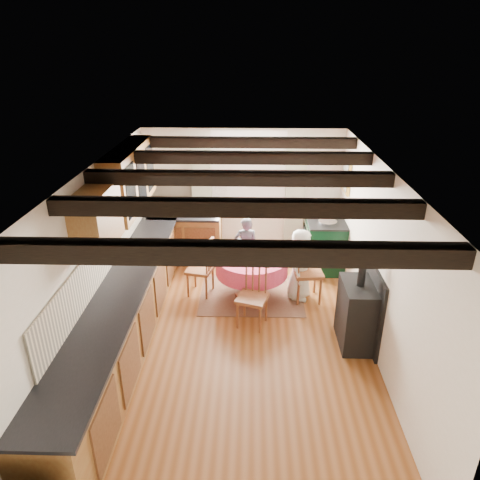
{
  "coord_description": "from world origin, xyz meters",
  "views": [
    {
      "loc": [
        0.16,
        -4.99,
        3.77
      ],
      "look_at": [
        0.0,
        0.8,
        1.15
      ],
      "focal_mm": 32.93,
      "sensor_mm": 36.0,
      "label": 1
    }
  ],
  "objects_px": {
    "chair_near": "(252,296)",
    "cast_iron_stove": "(359,298)",
    "dining_table": "(252,276)",
    "chair_left": "(200,267)",
    "child_far": "(246,248)",
    "child_right": "(300,265)",
    "chair_right": "(308,270)",
    "aga_range": "(324,242)",
    "cup": "(250,255)"
  },
  "relations": [
    {
      "from": "chair_near",
      "to": "cast_iron_stove",
      "type": "relative_size",
      "value": 0.68
    },
    {
      "from": "dining_table",
      "to": "chair_left",
      "type": "xyz_separation_m",
      "value": [
        -0.83,
        0.04,
        0.13
      ]
    },
    {
      "from": "dining_table",
      "to": "child_far",
      "type": "relative_size",
      "value": 1.03
    },
    {
      "from": "chair_near",
      "to": "child_right",
      "type": "relative_size",
      "value": 0.82
    },
    {
      "from": "dining_table",
      "to": "chair_right",
      "type": "bearing_deg",
      "value": -5.73
    },
    {
      "from": "aga_range",
      "to": "child_far",
      "type": "height_order",
      "value": "child_far"
    },
    {
      "from": "aga_range",
      "to": "chair_left",
      "type": "bearing_deg",
      "value": -153.68
    },
    {
      "from": "chair_left",
      "to": "child_far",
      "type": "height_order",
      "value": "child_far"
    },
    {
      "from": "chair_right",
      "to": "cup",
      "type": "xyz_separation_m",
      "value": [
        -0.9,
        0.05,
        0.21
      ]
    },
    {
      "from": "aga_range",
      "to": "child_right",
      "type": "height_order",
      "value": "child_right"
    },
    {
      "from": "chair_near",
      "to": "child_far",
      "type": "distance_m",
      "value": 1.44
    },
    {
      "from": "chair_right",
      "to": "child_far",
      "type": "height_order",
      "value": "child_far"
    },
    {
      "from": "aga_range",
      "to": "child_far",
      "type": "distance_m",
      "value": 1.47
    },
    {
      "from": "chair_left",
      "to": "cast_iron_stove",
      "type": "height_order",
      "value": "cast_iron_stove"
    },
    {
      "from": "chair_right",
      "to": "child_far",
      "type": "distance_m",
      "value": 1.21
    },
    {
      "from": "aga_range",
      "to": "child_right",
      "type": "relative_size",
      "value": 0.87
    },
    {
      "from": "chair_near",
      "to": "child_right",
      "type": "height_order",
      "value": "child_right"
    },
    {
      "from": "cast_iron_stove",
      "to": "child_far",
      "type": "bearing_deg",
      "value": 129.67
    },
    {
      "from": "cast_iron_stove",
      "to": "aga_range",
      "type": "bearing_deg",
      "value": 92.76
    },
    {
      "from": "dining_table",
      "to": "chair_right",
      "type": "height_order",
      "value": "chair_right"
    },
    {
      "from": "chair_right",
      "to": "dining_table",
      "type": "bearing_deg",
      "value": 78.64
    },
    {
      "from": "cast_iron_stove",
      "to": "chair_left",
      "type": "bearing_deg",
      "value": 151.05
    },
    {
      "from": "child_far",
      "to": "cast_iron_stove",
      "type": "bearing_deg",
      "value": 129.35
    },
    {
      "from": "aga_range",
      "to": "cup",
      "type": "relative_size",
      "value": 10.45
    },
    {
      "from": "cast_iron_stove",
      "to": "child_right",
      "type": "distance_m",
      "value": 1.33
    },
    {
      "from": "dining_table",
      "to": "cast_iron_stove",
      "type": "relative_size",
      "value": 0.81
    },
    {
      "from": "chair_left",
      "to": "dining_table",
      "type": "bearing_deg",
      "value": 100.81
    },
    {
      "from": "aga_range",
      "to": "cast_iron_stove",
      "type": "height_order",
      "value": "cast_iron_stove"
    },
    {
      "from": "chair_left",
      "to": "chair_right",
      "type": "distance_m",
      "value": 1.71
    },
    {
      "from": "dining_table",
      "to": "cup",
      "type": "relative_size",
      "value": 11.72
    },
    {
      "from": "dining_table",
      "to": "cup",
      "type": "bearing_deg",
      "value": -123.9
    },
    {
      "from": "chair_right",
      "to": "aga_range",
      "type": "bearing_deg",
      "value": -25.04
    },
    {
      "from": "child_right",
      "to": "cast_iron_stove",
      "type": "bearing_deg",
      "value": -133.88
    },
    {
      "from": "chair_near",
      "to": "cup",
      "type": "xyz_separation_m",
      "value": [
        -0.03,
        0.78,
        0.26
      ]
    },
    {
      "from": "chair_right",
      "to": "cup",
      "type": "distance_m",
      "value": 0.92
    },
    {
      "from": "cast_iron_stove",
      "to": "cup",
      "type": "height_order",
      "value": "cast_iron_stove"
    },
    {
      "from": "dining_table",
      "to": "cup",
      "type": "distance_m",
      "value": 0.39
    },
    {
      "from": "chair_left",
      "to": "cast_iron_stove",
      "type": "xyz_separation_m",
      "value": [
        2.23,
        -1.24,
        0.23
      ]
    },
    {
      "from": "aga_range",
      "to": "cast_iron_stove",
      "type": "relative_size",
      "value": 0.72
    },
    {
      "from": "chair_left",
      "to": "child_right",
      "type": "height_order",
      "value": "child_right"
    },
    {
      "from": "dining_table",
      "to": "chair_near",
      "type": "xyz_separation_m",
      "value": [
        0.01,
        -0.81,
        0.14
      ]
    },
    {
      "from": "dining_table",
      "to": "child_right",
      "type": "xyz_separation_m",
      "value": [
        0.75,
        -0.03,
        0.24
      ]
    },
    {
      "from": "aga_range",
      "to": "chair_near",
      "type": "bearing_deg",
      "value": -123.95
    },
    {
      "from": "chair_left",
      "to": "cast_iron_stove",
      "type": "distance_m",
      "value": 2.56
    },
    {
      "from": "chair_left",
      "to": "aga_range",
      "type": "distance_m",
      "value": 2.37
    },
    {
      "from": "chair_right",
      "to": "aga_range",
      "type": "distance_m",
      "value": 1.25
    },
    {
      "from": "chair_left",
      "to": "child_right",
      "type": "xyz_separation_m",
      "value": [
        1.58,
        -0.08,
        0.11
      ]
    },
    {
      "from": "cup",
      "to": "chair_near",
      "type": "bearing_deg",
      "value": -87.59
    },
    {
      "from": "child_right",
      "to": "aga_range",
      "type": "bearing_deg",
      "value": -8.64
    },
    {
      "from": "dining_table",
      "to": "chair_left",
      "type": "bearing_deg",
      "value": 177.04
    }
  ]
}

